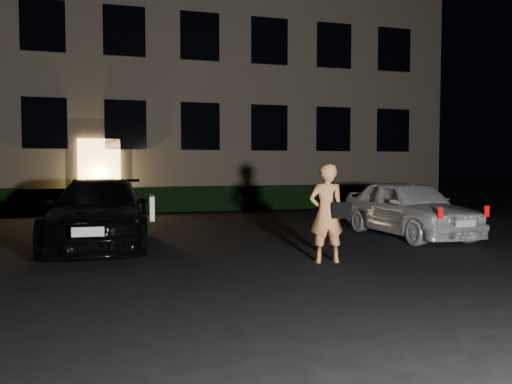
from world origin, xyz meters
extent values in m
plane|color=black|center=(0.00, 0.00, 0.00)|extent=(80.00, 80.00, 0.00)
cube|color=#746553|center=(0.00, 15.00, 6.00)|extent=(20.00, 8.00, 12.00)
cube|color=#EEAF60|center=(-3.50, 10.94, 1.25)|extent=(1.40, 0.10, 2.50)
cube|color=black|center=(-5.20, 10.94, 3.00)|extent=(1.40, 0.10, 1.70)
cube|color=black|center=(-2.60, 10.94, 3.00)|extent=(1.40, 0.10, 1.70)
cube|color=black|center=(0.00, 10.94, 3.00)|extent=(1.40, 0.10, 1.70)
cube|color=black|center=(2.60, 10.94, 3.00)|extent=(1.40, 0.10, 1.70)
cube|color=black|center=(5.20, 10.94, 3.00)|extent=(1.40, 0.10, 1.70)
cube|color=black|center=(7.80, 10.94, 3.00)|extent=(1.40, 0.10, 1.70)
cube|color=black|center=(-5.20, 10.94, 6.20)|extent=(1.40, 0.10, 1.70)
cube|color=black|center=(-2.60, 10.94, 6.20)|extent=(1.40, 0.10, 1.70)
cube|color=black|center=(0.00, 10.94, 6.20)|extent=(1.40, 0.10, 1.70)
cube|color=black|center=(2.60, 10.94, 6.20)|extent=(1.40, 0.10, 1.70)
cube|color=black|center=(5.20, 10.94, 6.20)|extent=(1.40, 0.10, 1.70)
cube|color=black|center=(7.80, 10.94, 6.20)|extent=(1.40, 0.10, 1.70)
cube|color=black|center=(0.00, 10.50, 0.42)|extent=(15.00, 0.70, 0.85)
imported|color=black|center=(-3.24, 3.32, 0.65)|extent=(2.02, 4.58, 1.31)
cube|color=white|center=(-2.29, 2.45, 0.81)|extent=(0.12, 0.94, 0.44)
cube|color=silver|center=(-3.34, 0.99, 0.57)|extent=(0.48, 0.06, 0.15)
imported|color=silver|center=(3.38, 2.85, 0.64)|extent=(1.66, 3.82, 1.28)
cube|color=red|center=(2.91, 1.03, 0.70)|extent=(0.08, 0.05, 0.21)
cube|color=red|center=(3.98, 1.07, 0.70)|extent=(0.08, 0.05, 0.21)
cube|color=silver|center=(3.45, 1.00, 0.49)|extent=(0.43, 0.05, 0.13)
imported|color=#FBA059|center=(0.39, 0.50, 0.81)|extent=(0.62, 0.44, 1.61)
cube|color=black|center=(0.57, 0.37, 0.86)|extent=(0.34, 0.18, 0.26)
cube|color=black|center=(0.47, 0.42, 1.23)|extent=(0.04, 0.06, 0.50)
camera|label=1|loc=(-2.88, -6.98, 1.58)|focal=35.00mm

